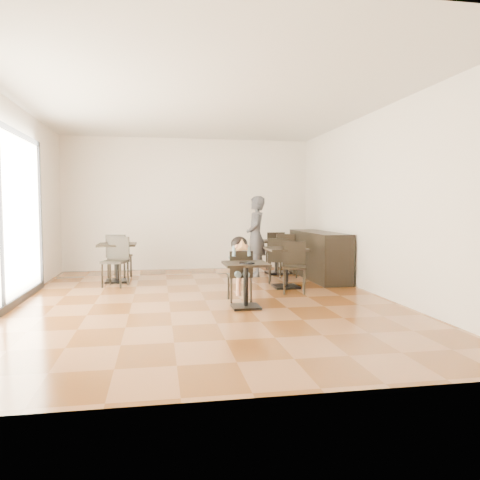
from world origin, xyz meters
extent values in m
cube|color=brown|center=(0.00, 0.00, 0.00)|extent=(6.00, 8.00, 0.01)
cube|color=silver|center=(0.00, 0.00, 3.20)|extent=(6.00, 8.00, 0.01)
cube|color=silver|center=(0.00, 4.00, 1.60)|extent=(6.00, 0.01, 3.20)
cube|color=silver|center=(0.00, -4.00, 1.60)|extent=(6.00, 0.01, 3.20)
cube|color=silver|center=(-3.00, 0.00, 1.60)|extent=(0.01, 8.00, 3.20)
cube|color=silver|center=(3.00, 0.00, 1.60)|extent=(0.01, 8.00, 3.20)
cylinder|color=black|center=(0.55, -0.79, 0.70)|extent=(0.23, 0.23, 0.01)
imported|color=#3E3E44|center=(1.38, 2.53, 0.89)|extent=(0.50, 0.69, 1.77)
cube|color=black|center=(2.65, 2.00, 0.50)|extent=(0.60, 2.40, 1.00)
camera|label=1|loc=(-0.75, -7.57, 1.52)|focal=35.00mm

